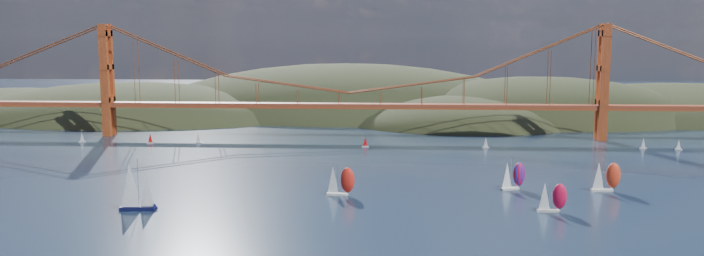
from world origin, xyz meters
name	(u,v)px	position (x,y,z in m)	size (l,w,h in m)	color
ground	(296,255)	(0.00, 0.00, 0.00)	(1200.00, 1200.00, 0.00)	black
headlands	(431,135)	(44.95, 278.29, -12.46)	(725.00, 225.00, 96.00)	black
bridge	(346,72)	(-1.75, 180.00, 32.23)	(552.00, 12.00, 55.00)	brown
sloop_navy	(135,187)	(-51.62, 36.66, 6.72)	(10.05, 6.05, 15.21)	black
racer_0	(340,180)	(5.27, 58.53, 4.81)	(8.96, 3.85, 10.19)	white
racer_1	(552,197)	(66.77, 42.34, 4.41)	(8.10, 3.28, 9.34)	silver
racer_2	(606,176)	(89.77, 69.55, 5.01)	(9.31, 3.94, 10.60)	silver
racer_rwb	(513,175)	(60.56, 70.37, 4.72)	(8.92, 6.08, 9.99)	silver
distant_boat_1	(82,137)	(-123.73, 157.32, 2.41)	(3.00, 2.00, 4.70)	silver
distant_boat_2	(150,138)	(-90.67, 156.08, 2.41)	(3.00, 2.00, 4.70)	silver
distant_boat_3	(198,138)	(-68.79, 158.32, 2.41)	(3.00, 2.00, 4.70)	silver
distant_boat_4	(643,143)	(131.62, 155.35, 2.41)	(3.00, 2.00, 4.70)	silver
distant_boat_5	(679,144)	(145.87, 153.04, 2.41)	(3.00, 2.00, 4.70)	silver
distant_boat_8	(486,143)	(62.54, 153.14, 2.41)	(3.00, 2.00, 4.70)	silver
distant_boat_9	(365,142)	(9.04, 152.21, 2.41)	(3.00, 2.00, 4.70)	silver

